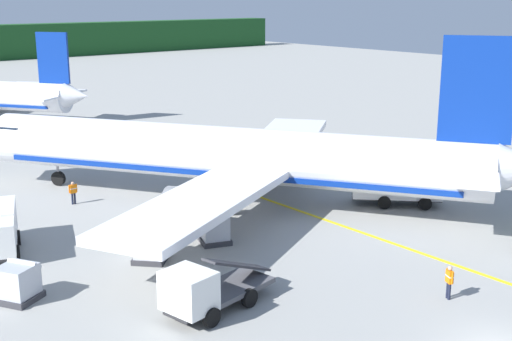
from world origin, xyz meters
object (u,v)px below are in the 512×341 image
Objects in this scene: airliner_foreground at (232,156)px; crew_loader_left at (449,280)px; service_truck_fuel at (204,290)px; cargo_container_far at (214,229)px; cargo_container_mid at (18,283)px; service_truck_catering at (397,185)px; crew_marshaller at (73,191)px; cargo_container_near at (150,244)px.

airliner_foreground is 19.35m from crew_loader_left.
cargo_container_far is at bearing 50.92° from service_truck_fuel.
cargo_container_mid is at bearing 130.97° from service_truck_fuel.
service_truck_catering is at bearing -3.66° from cargo_container_mid.
airliner_foreground is 11.70m from service_truck_catering.
cargo_container_mid is 1.11× the size of cargo_container_far.
crew_marshaller is (2.75, 19.71, -0.23)m from service_truck_fuel.
service_truck_catering is 22.64m from crew_marshaller.
service_truck_catering is at bearing -39.76° from crew_marshaller.
crew_loader_left is (-1.58, -19.13, -2.39)m from airliner_foreground.
service_truck_fuel is at bearing -165.45° from service_truck_catering.
airliner_foreground reaches higher than crew_marshaller.
service_truck_fuel is at bearing -97.95° from crew_marshaller.
service_truck_catering is (8.55, -7.74, -1.95)m from airliner_foreground.
cargo_container_near is 7.44m from cargo_container_mid.
cargo_container_near is 15.87m from crew_loader_left.
service_truck_fuel reaches higher than service_truck_catering.
cargo_container_far is 1.35× the size of crew_marshaller.
cargo_container_near reaches higher than crew_loader_left.
airliner_foreground is at bearing 85.29° from crew_loader_left.
cargo_container_far is 14.02m from crew_loader_left.
crew_marshaller is at bearing 103.99° from cargo_container_far.
airliner_foreground reaches higher than service_truck_fuel.
crew_marshaller is (-17.40, 14.48, -0.48)m from service_truck_catering.
cargo_container_mid is 1.45× the size of crew_loader_left.
service_truck_catering is at bearing 14.55° from service_truck_fuel.
crew_marshaller is (-3.11, 12.49, 0.08)m from cargo_container_far.
service_truck_fuel is 1.08× the size of service_truck_catering.
airliner_foreground is at bearing -37.30° from crew_marshaller.
crew_loader_left reaches higher than crew_marshaller.
cargo_container_far is 1.30× the size of crew_loader_left.
crew_marshaller is (-8.85, 6.74, -2.43)m from airliner_foreground.
service_truck_catering is 15.25m from crew_loader_left.
cargo_container_near is (-10.16, -5.79, -2.38)m from airliner_foreground.
airliner_foreground reaches higher than cargo_container_far.
cargo_container_far is (-14.29, 1.99, -0.57)m from service_truck_catering.
crew_marshaller is at bearing 84.04° from cargo_container_near.
cargo_container_near reaches higher than crew_marshaller.
service_truck_fuel is 7.33m from cargo_container_near.
service_truck_fuel is 2.60× the size of cargo_container_mid.
service_truck_catering is at bearing -7.92° from cargo_container_far.
service_truck_catering is 18.82m from cargo_container_near.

